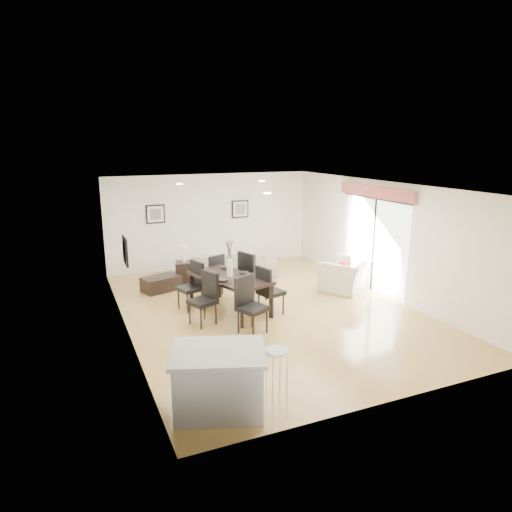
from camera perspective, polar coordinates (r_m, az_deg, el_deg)
name	(u,v)px	position (r m, az deg, el deg)	size (l,w,h in m)	color
ground	(268,310)	(10.07, 1.54, -6.72)	(8.00, 8.00, 0.00)	tan
wall_back	(211,221)	(13.34, -5.65, 4.39)	(6.00, 0.04, 2.70)	white
wall_front	(394,313)	(6.43, 16.83, -6.80)	(6.00, 0.04, 2.70)	white
wall_left	(123,264)	(8.88, -16.27, -1.01)	(0.04, 8.00, 2.70)	white
wall_right	(383,238)	(11.24, 15.62, 2.13)	(0.04, 8.00, 2.70)	white
ceiling	(269,186)	(9.46, 1.65, 8.76)	(6.00, 8.00, 0.02)	white
sofa	(233,264)	(12.48, -2.87, -1.01)	(2.27, 0.89, 0.66)	gray
armchair	(346,275)	(11.47, 11.20, -2.35)	(1.19, 1.04, 0.77)	beige
courtyard_plant_a	(488,278)	(12.63, 26.97, -2.43)	(0.58, 0.50, 0.65)	#3B6029
courtyard_plant_b	(422,253)	(14.41, 20.05, 0.36)	(0.42, 0.42, 0.75)	#3B6029
dining_table	(230,280)	(9.77, -3.30, -3.01)	(1.50, 2.09, 0.79)	black
dining_chair_wnear	(206,295)	(9.21, -6.28, -4.89)	(0.61, 0.61, 1.06)	black
dining_chair_wfar	(193,283)	(10.07, -7.85, -3.32)	(0.59, 0.59, 1.05)	black
dining_chair_enear	(268,288)	(9.61, 1.48, -4.03)	(0.57, 0.57, 1.05)	black
dining_chair_efar	(251,274)	(10.41, -0.69, -2.25)	(0.67, 0.67, 1.16)	black
dining_chair_head	(249,301)	(8.75, -0.89, -5.70)	(0.65, 0.65, 1.10)	black
dining_chair_foot	(214,273)	(10.90, -5.27, -2.07)	(0.58, 0.58, 1.00)	black
vase	(230,263)	(9.67, -3.33, -0.85)	(0.96, 1.50, 0.79)	white
coffee_table	(161,283)	(11.52, -11.76, -3.38)	(0.90, 0.54, 0.36)	black
side_table	(184,273)	(11.92, -8.94, -2.11)	(0.44, 0.44, 0.58)	black
table_lamp	(184,252)	(11.78, -9.05, 0.53)	(0.22, 0.22, 0.42)	white
cushion	(345,268)	(11.26, 11.10, -1.50)	(0.32, 0.10, 0.32)	#AC1623
kitchen_island	(219,380)	(6.40, -4.69, -15.21)	(1.51, 1.33, 0.88)	white
bar_stool	(277,356)	(6.61, 2.61, -12.42)	(0.33, 0.33, 0.73)	white
framed_print_back_left	(155,214)	(12.88, -12.46, 5.14)	(0.52, 0.04, 0.52)	black
framed_print_back_right	(240,209)	(13.56, -2.00, 5.89)	(0.52, 0.04, 0.52)	black
framed_print_left_wall	(125,251)	(8.62, -16.03, 0.62)	(0.04, 0.52, 0.52)	black
sliding_door	(375,223)	(11.39, 14.61, 3.95)	(0.12, 2.70, 2.57)	white
courtyard	(453,238)	(14.08, 23.42, 2.03)	(6.00, 6.00, 2.00)	gray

